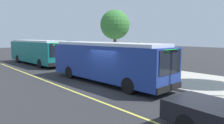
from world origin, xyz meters
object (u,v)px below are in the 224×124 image
at_px(transit_bus_main, 107,61).
at_px(transit_bus_second, 37,51).
at_px(route_sign_post, 138,55).
at_px(pedestrian_commuter, 121,61).
at_px(waiting_bench, 132,66).

xyz_separation_m(transit_bus_main, transit_bus_second, (-13.64, 0.14, 0.00)).
bearing_deg(route_sign_post, transit_bus_main, -101.81).
distance_m(transit_bus_main, pedestrian_commuter, 4.68).
relative_size(transit_bus_second, route_sign_post, 3.99).
bearing_deg(pedestrian_commuter, transit_bus_main, -56.59).
bearing_deg(pedestrian_commuter, route_sign_post, -19.05).
distance_m(transit_bus_main, waiting_bench, 5.18).
distance_m(transit_bus_second, pedestrian_commuter, 11.71).
distance_m(transit_bus_main, route_sign_post, 2.88).
bearing_deg(transit_bus_main, transit_bus_second, 179.42).
bearing_deg(transit_bus_second, waiting_bench, 21.32).
distance_m(transit_bus_second, route_sign_post, 14.47).
height_order(route_sign_post, pedestrian_commuter, route_sign_post).
height_order(transit_bus_second, pedestrian_commuter, transit_bus_second).
relative_size(transit_bus_main, route_sign_post, 3.82).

